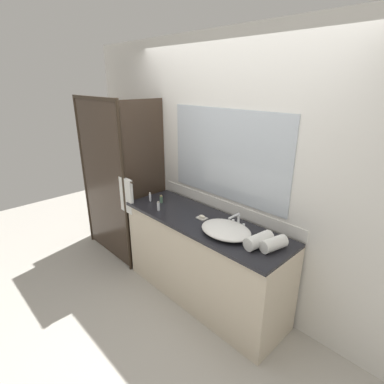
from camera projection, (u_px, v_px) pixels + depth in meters
name	position (u px, v px, depth m)	size (l,w,h in m)	color
ground_plane	(202.00, 296.00, 3.19)	(8.00, 8.00, 0.00)	#B7B2A8
wall_back_with_mirror	(228.00, 173.00, 2.96)	(4.40, 0.06, 2.60)	silver
vanity_cabinet	(203.00, 260.00, 3.04)	(1.80, 0.58, 0.90)	beige
shower_enclosure	(116.00, 182.00, 3.57)	(1.20, 0.59, 2.00)	#2D2319
sink_basin	(226.00, 230.00, 2.61)	(0.48, 0.36, 0.08)	white
faucet	(238.00, 223.00, 2.71)	(0.17, 0.16, 0.15)	silver
soap_dish	(202.00, 217.00, 2.91)	(0.10, 0.07, 0.04)	silver
amenity_bottle_body_wash	(150.00, 197.00, 3.32)	(0.02, 0.02, 0.10)	silver
amenity_bottle_shampoo	(158.00, 206.00, 3.08)	(0.03, 0.03, 0.10)	silver
amenity_bottle_lotion	(161.00, 199.00, 3.28)	(0.03, 0.03, 0.09)	#4C7056
rolled_towel_near_edge	(274.00, 244.00, 2.36)	(0.10, 0.10, 0.22)	white
rolled_towel_middle	(259.00, 240.00, 2.40)	(0.11, 0.11, 0.25)	white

